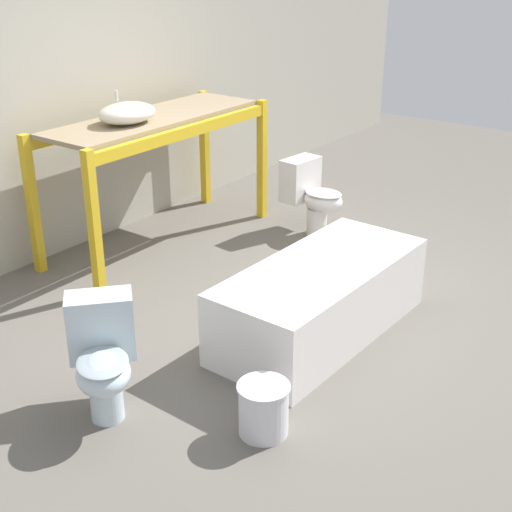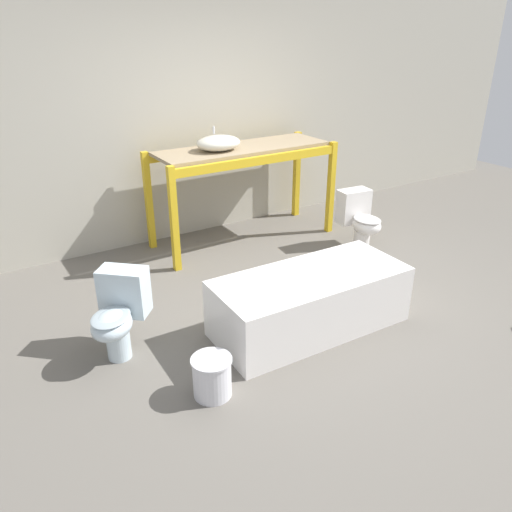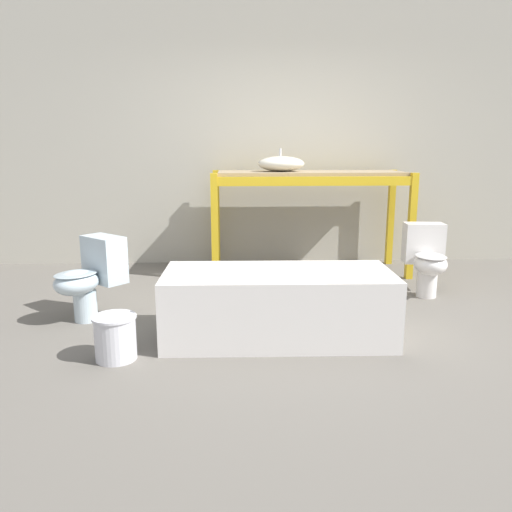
{
  "view_description": "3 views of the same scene",
  "coord_description": "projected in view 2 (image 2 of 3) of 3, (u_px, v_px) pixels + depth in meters",
  "views": [
    {
      "loc": [
        -3.79,
        -2.38,
        2.41
      ],
      "look_at": [
        -0.55,
        0.02,
        0.61
      ],
      "focal_mm": 50.0,
      "sensor_mm": 36.0,
      "label": 1
    },
    {
      "loc": [
        -2.48,
        -3.05,
        2.32
      ],
      "look_at": [
        -0.52,
        0.08,
        0.61
      ],
      "focal_mm": 35.0,
      "sensor_mm": 36.0,
      "label": 2
    },
    {
      "loc": [
        -0.52,
        -3.65,
        1.35
      ],
      "look_at": [
        -0.34,
        0.03,
        0.55
      ],
      "focal_mm": 35.0,
      "sensor_mm": 36.0,
      "label": 3
    }
  ],
  "objects": [
    {
      "name": "toilet_far",
      "position": [
        119.0,
        311.0,
        3.75
      ],
      "size": [
        0.6,
        0.62,
        0.65
      ],
      "rotation": [
        0.0,
        0.0,
        -0.73
      ],
      "color": "silver",
      "rests_on": "ground_plane"
    },
    {
      "name": "toilet_near",
      "position": [
        360.0,
        218.0,
        5.56
      ],
      "size": [
        0.38,
        0.57,
        0.65
      ],
      "rotation": [
        0.0,
        0.0,
        -0.1
      ],
      "color": "white",
      "rests_on": "ground_plane"
    },
    {
      "name": "bathtub_main",
      "position": [
        310.0,
        297.0,
        4.11
      ],
      "size": [
        1.63,
        0.73,
        0.5
      ],
      "rotation": [
        0.0,
        0.0,
        -0.02
      ],
      "color": "white",
      "rests_on": "ground_plane"
    },
    {
      "name": "warehouse_wall_rear",
      "position": [
        192.0,
        96.0,
        5.57
      ],
      "size": [
        10.8,
        0.08,
        3.2
      ],
      "color": "#B2AD9E",
      "rests_on": "ground_plane"
    },
    {
      "name": "shelving_rack",
      "position": [
        243.0,
        162.0,
        5.57
      ],
      "size": [
        2.09,
        0.76,
        1.1
      ],
      "color": "gold",
      "rests_on": "ground_plane"
    },
    {
      "name": "sink_basin",
      "position": [
        218.0,
        143.0,
        5.3
      ],
      "size": [
        0.49,
        0.38,
        0.24
      ],
      "color": "silver",
      "rests_on": "shelving_rack"
    },
    {
      "name": "bucket_white",
      "position": [
        212.0,
        376.0,
        3.39
      ],
      "size": [
        0.28,
        0.28,
        0.29
      ],
      "color": "silver",
      "rests_on": "ground_plane"
    },
    {
      "name": "ground_plane",
      "position": [
        309.0,
        307.0,
        4.51
      ],
      "size": [
        12.0,
        12.0,
        0.0
      ],
      "primitive_type": "plane",
      "color": "#666059"
    }
  ]
}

